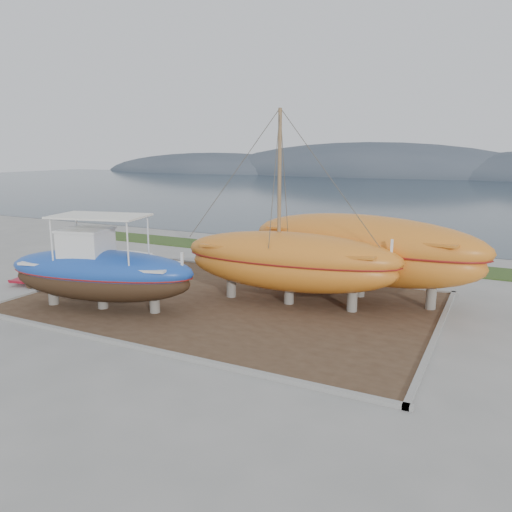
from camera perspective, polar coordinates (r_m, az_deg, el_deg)
The scene contains 11 objects.
ground at distance 19.75m, azimuth -9.21°, elevation -8.40°, with size 140.00×140.00×0.00m, color gray.
dirt_patch at distance 22.90m, azimuth -3.32°, elevation -5.29°, with size 18.00×12.00×0.06m, color #422D1E.
curb_frame at distance 22.89m, azimuth -3.32°, elevation -5.18°, with size 18.60×12.60×0.15m, color gray, non-canonical shape.
grass_strip at distance 33.03m, azimuth 6.74°, elevation 0.06°, with size 44.00×3.00×0.08m, color #284219.
sea at distance 85.86m, azimuth 19.52°, elevation 6.77°, with size 260.00×100.00×0.04m, color #1B2C37, non-canonical shape.
mountain_ridge at distance 140.48m, azimuth 22.57°, elevation 8.33°, with size 200.00×36.00×20.00m, color #333D49, non-canonical shape.
blue_caique at distance 22.44m, azimuth -17.37°, elevation -0.70°, with size 8.51×2.66×4.10m, color #1C49AF, non-canonical shape.
white_dinghy at distance 28.58m, azimuth -15.36°, elevation -0.77°, with size 4.39×1.65×1.32m, color white, non-canonical shape.
orange_sailboat at distance 21.75m, azimuth 3.92°, elevation 5.34°, with size 9.89×2.92×8.51m, color orange, non-canonical shape.
orange_bare_hull at distance 23.73m, azimuth 11.94°, elevation -0.16°, with size 11.46×3.44×3.76m, color orange, non-canonical shape.
red_trailer at distance 28.28m, azimuth -24.62°, elevation -2.75°, with size 2.29×1.14×0.32m, color maroon, non-canonical shape.
Camera 1 is at (11.04, -14.88, 6.84)m, focal length 35.00 mm.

